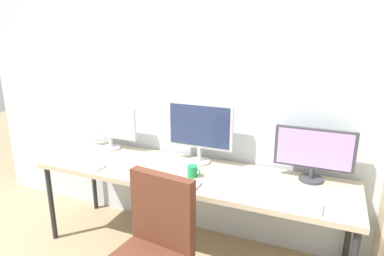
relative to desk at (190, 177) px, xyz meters
name	(u,v)px	position (x,y,z in m)	size (l,w,h in m)	color
wall_back	(209,93)	(0.00, 0.42, 0.61)	(4.92, 0.10, 2.60)	silver
desk	(190,177)	(0.00, 0.00, 0.00)	(2.52, 0.68, 0.74)	tan
monitor_left	(110,125)	(-0.90, 0.21, 0.28)	(0.55, 0.18, 0.41)	silver
monitor_center	(200,129)	(0.00, 0.21, 0.35)	(0.57, 0.18, 0.52)	silver
monitor_right	(314,152)	(0.90, 0.21, 0.27)	(0.57, 0.18, 0.40)	#38383D
keyboard_left	(85,165)	(-0.84, -0.23, 0.06)	(0.33, 0.13, 0.02)	silver
keyboard_center	(177,182)	(0.00, -0.23, 0.06)	(0.34, 0.13, 0.02)	silver
keyboard_right	(296,205)	(0.84, -0.23, 0.06)	(0.32, 0.13, 0.02)	silver
computer_mouse	(150,176)	(-0.23, -0.22, 0.06)	(0.06, 0.10, 0.03)	black
coffee_mug	(193,171)	(0.06, -0.08, 0.09)	(0.11, 0.08, 0.09)	#1E8C4C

